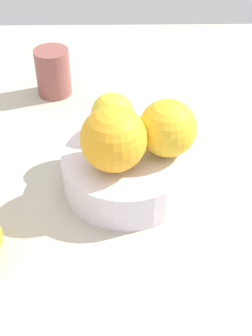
% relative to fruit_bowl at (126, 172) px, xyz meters
% --- Properties ---
extents(ground_plane, '(1.10, 1.10, 0.02)m').
position_rel_fruit_bowl_xyz_m(ground_plane, '(0.00, 0.00, -0.04)').
color(ground_plane, '#BCB29E').
extents(fruit_bowl, '(0.18, 0.18, 0.06)m').
position_rel_fruit_bowl_xyz_m(fruit_bowl, '(0.00, 0.00, 0.00)').
color(fruit_bowl, silver).
rests_on(fruit_bowl, ground_plane).
extents(orange_in_bowl_0, '(0.09, 0.09, 0.09)m').
position_rel_fruit_bowl_xyz_m(orange_in_bowl_0, '(0.02, 0.02, 0.07)').
color(orange_in_bowl_0, '#F9A823').
rests_on(orange_in_bowl_0, fruit_bowl).
extents(orange_in_bowl_1, '(0.06, 0.06, 0.06)m').
position_rel_fruit_bowl_xyz_m(orange_in_bowl_1, '(0.02, -0.06, 0.06)').
color(orange_in_bowl_1, yellow).
rests_on(orange_in_bowl_1, fruit_bowl).
extents(orange_in_bowl_2, '(0.08, 0.08, 0.08)m').
position_rel_fruit_bowl_xyz_m(orange_in_bowl_2, '(-0.06, -0.01, 0.07)').
color(orange_in_bowl_2, yellow).
rests_on(orange_in_bowl_2, fruit_bowl).
extents(ceramic_cup, '(0.06, 0.06, 0.08)m').
position_rel_fruit_bowl_xyz_m(ceramic_cup, '(0.13, -0.25, 0.02)').
color(ceramic_cup, '#8C4C47').
rests_on(ceramic_cup, ground_plane).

